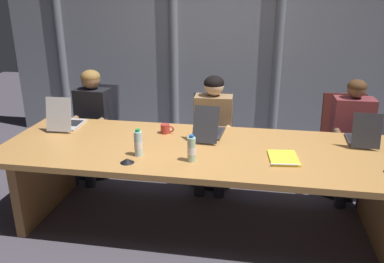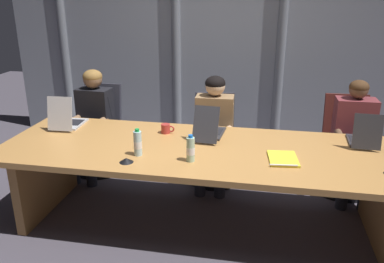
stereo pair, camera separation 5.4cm
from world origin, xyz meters
name	(u,v)px [view 1 (the left image)]	position (x,y,z in m)	size (l,w,h in m)	color
ground_plane	(202,222)	(0.00, 0.00, 0.00)	(12.00, 12.00, 0.00)	#47424C
conference_table	(202,164)	(0.00, 0.00, 0.57)	(3.43, 1.16, 0.72)	#B77F42
curtain_backdrop	(227,28)	(0.00, 2.15, 1.52)	(6.00, 0.17, 3.03)	gray
laptop_left_end	(66,121)	(-1.36, 0.29, 0.78)	(0.25, 0.41, 0.33)	#BCBCC1
laptop_left_mid	(209,130)	(0.02, 0.28, 0.78)	(0.25, 0.48, 0.32)	#2D2D33
laptop_center	(362,137)	(1.34, 0.32, 0.78)	(0.24, 0.38, 0.31)	#2D2D33
office_chair_left_end	(98,139)	(-1.35, 0.94, 0.36)	(0.60, 0.60, 0.96)	#2D2D38
office_chair_left_mid	(213,147)	(-0.02, 0.94, 0.35)	(0.60, 0.60, 0.92)	#2D2D38
office_chair_center	(342,154)	(1.34, 0.94, 0.36)	(0.60, 0.60, 0.96)	#511E19
person_left_end	(90,117)	(-1.34, 0.78, 0.67)	(0.40, 0.56, 1.17)	black
person_left_mid	(213,124)	(-0.01, 0.78, 0.66)	(0.41, 0.56, 1.15)	olive
person_center	(353,133)	(1.37, 0.78, 0.66)	(0.39, 0.55, 1.17)	brown
water_bottle_primary	(138,144)	(-0.48, -0.25, 0.82)	(0.07, 0.07, 0.22)	silver
water_bottle_secondary	(191,149)	(-0.04, -0.29, 0.82)	(0.07, 0.07, 0.22)	#ADD1B2
coffee_mug_near	(166,129)	(-0.39, 0.30, 0.76)	(0.13, 0.08, 0.09)	#B2332D
conference_mic_left_side	(127,161)	(-0.52, -0.40, 0.74)	(0.11, 0.11, 0.04)	black
spiral_notepad	(283,158)	(0.66, -0.13, 0.73)	(0.25, 0.33, 0.03)	yellow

